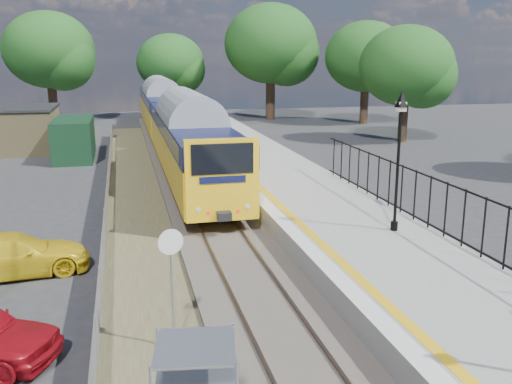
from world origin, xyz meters
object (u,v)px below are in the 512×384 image
object	(u,v)px
speed_sign	(171,268)
car_yellow	(13,255)
victorian_lamp_north	(400,129)
train	(172,118)

from	to	relation	value
speed_sign	car_yellow	xyz separation A→B (m)	(-4.38, 5.74, -1.34)
victorian_lamp_north	speed_sign	xyz separation A→B (m)	(-7.80, -4.69, -2.30)
train	speed_sign	world-z (taller)	train
car_yellow	speed_sign	bearing A→B (deg)	-151.60
speed_sign	car_yellow	size ratio (longest dim) A/B	0.64
speed_sign	victorian_lamp_north	bearing A→B (deg)	16.33
victorian_lamp_north	car_yellow	bearing A→B (deg)	175.11
speed_sign	car_yellow	distance (m)	7.34
speed_sign	car_yellow	world-z (taller)	speed_sign
victorian_lamp_north	car_yellow	distance (m)	12.75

